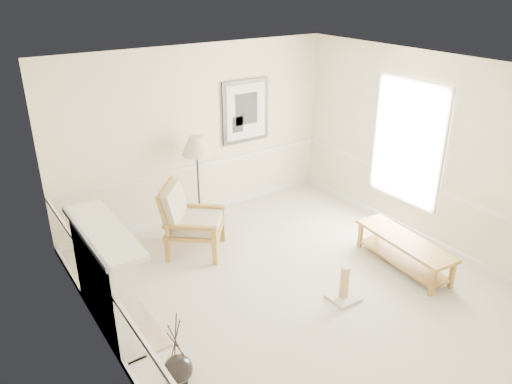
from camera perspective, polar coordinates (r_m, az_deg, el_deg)
ground at (r=6.93m, az=4.56°, el=-10.70°), size 5.50×5.50×0.00m
room at (r=6.20m, az=5.69°, el=4.40°), size 5.04×5.54×2.92m
fireplace at (r=6.13m, az=-16.72°, el=-9.65°), size 0.64×1.64×1.31m
floor_vase at (r=5.52m, az=-8.87°, el=-19.45°), size 0.30×0.30×0.89m
armchair at (r=7.51m, az=-7.89°, el=-2.87°), size 1.16×1.15×1.06m
floor_lamp at (r=8.04m, az=-6.82°, el=5.00°), size 0.60×0.60×1.54m
bench at (r=7.48m, az=16.53°, el=-6.15°), size 0.61×1.62×0.45m
scratching_post at (r=6.68m, az=10.00°, el=-10.87°), size 0.36×0.36×0.51m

